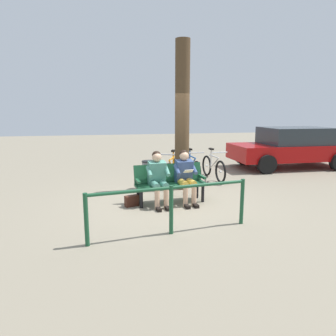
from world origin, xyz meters
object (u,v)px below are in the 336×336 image
object	(u,v)px
tree_trunk	(182,117)
litter_bin	(149,175)
bench	(170,180)
bicycle_orange	(172,170)
bicycle_blue	(213,168)
person_reading	(185,174)
person_companion	(158,176)
bicycle_green	(191,168)
handbag	(132,201)
parked_car	(291,147)

from	to	relation	value
tree_trunk	litter_bin	world-z (taller)	tree_trunk
bench	bicycle_orange	size ratio (longest dim) A/B	1.06
bicycle_blue	litter_bin	bearing A→B (deg)	-74.18
person_reading	bicycle_orange	size ratio (longest dim) A/B	0.78
person_companion	bicycle_green	world-z (taller)	person_companion
handbag	bicycle_blue	distance (m)	3.46
person_reading	litter_bin	distance (m)	1.55
litter_bin	bicycle_green	world-z (taller)	bicycle_green
bench	litter_bin	bearing A→B (deg)	-82.57
bench	handbag	distance (m)	0.98
bench	handbag	world-z (taller)	bench
bench	bicycle_green	size ratio (longest dim) A/B	0.97
litter_bin	bicycle_orange	world-z (taller)	bicycle_orange
bench	bicycle_orange	distance (m)	1.92
handbag	bicycle_orange	distance (m)	2.44
parked_car	tree_trunk	bearing A→B (deg)	25.39
person_reading	tree_trunk	distance (m)	1.81
parked_car	person_companion	bearing A→B (deg)	32.88
person_reading	litter_bin	xyz separation A→B (m)	(0.62, -1.39, -0.28)
litter_bin	bicycle_orange	xyz separation A→B (m)	(-0.75, -0.59, -0.02)
person_companion	parked_car	size ratio (longest dim) A/B	0.28
person_reading	handbag	distance (m)	1.34
bicycle_green	bench	bearing A→B (deg)	-29.75
person_companion	bicycle_blue	bearing A→B (deg)	-139.03
handbag	litter_bin	bearing A→B (deg)	-112.78
handbag	bicycle_green	world-z (taller)	bicycle_green
bicycle_green	bicycle_blue	bearing A→B (deg)	82.37
person_companion	litter_bin	world-z (taller)	person_companion
handbag	person_companion	bearing A→B (deg)	177.24
parked_car	person_reading	bearing A→B (deg)	35.62
bicycle_blue	bicycle_green	xyz separation A→B (m)	(0.67, -0.07, 0.00)
person_reading	parked_car	distance (m)	5.99
tree_trunk	bicycle_blue	bearing A→B (deg)	-144.61
litter_bin	parked_car	distance (m)	5.91
tree_trunk	litter_bin	distance (m)	1.77
person_companion	parked_car	xyz separation A→B (m)	(-5.56, -3.47, 0.11)
tree_trunk	bicycle_blue	xyz separation A→B (m)	(-1.21, -0.86, -1.56)
person_reading	person_companion	bearing A→B (deg)	-0.05
tree_trunk	bench	bearing A→B (deg)	63.22
bicycle_blue	person_reading	bearing A→B (deg)	-38.22
person_companion	bicycle_blue	size ratio (longest dim) A/B	0.71
person_reading	bicycle_orange	bearing A→B (deg)	-99.24
person_reading	person_companion	size ratio (longest dim) A/B	1.00
parked_car	handbag	bearing A→B (deg)	30.17
bicycle_green	bicycle_orange	distance (m)	0.70
bicycle_blue	bench	bearing A→B (deg)	-45.68
bicycle_orange	bench	bearing A→B (deg)	10.80
litter_bin	bicycle_blue	distance (m)	2.21
bench	bicycle_blue	xyz separation A→B (m)	(-1.79, -2.01, -0.15)
litter_bin	bicycle_green	bearing A→B (deg)	-149.81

